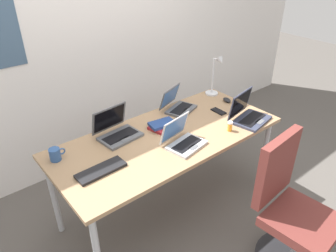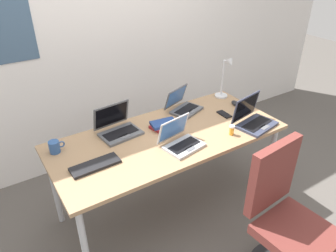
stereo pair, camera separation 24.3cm
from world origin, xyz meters
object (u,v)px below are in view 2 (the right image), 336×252
at_px(desk_lamp, 225,78).
at_px(cell_phone, 224,114).
at_px(office_chair, 286,228).
at_px(computer_mouse, 235,103).
at_px(laptop_back_left, 253,119).
at_px(book_stack, 163,125).
at_px(laptop_by_keyboard, 181,141).
at_px(laptop_center, 118,128).
at_px(external_keyboard, 95,165).
at_px(pill_bottle, 232,130).
at_px(coffee_mug, 55,147).
at_px(laptop_mid_desk, 183,106).

bearing_deg(desk_lamp, cell_phone, -130.03).
bearing_deg(office_chair, computer_mouse, 65.89).
height_order(laptop_back_left, computer_mouse, laptop_back_left).
relative_size(laptop_back_left, office_chair, 0.37).
distance_m(desk_lamp, book_stack, 0.81).
distance_m(desk_lamp, laptop_by_keyboard, 0.93).
height_order(laptop_center, external_keyboard, laptop_center).
distance_m(pill_bottle, coffee_mug, 1.30).
height_order(cell_phone, book_stack, book_stack).
relative_size(laptop_by_keyboard, external_keyboard, 0.94).
bearing_deg(pill_bottle, cell_phone, 58.51).
bearing_deg(laptop_by_keyboard, computer_mouse, 19.21).
distance_m(desk_lamp, laptop_center, 1.12).
height_order(external_keyboard, cell_phone, external_keyboard).
distance_m(computer_mouse, cell_phone, 0.23).
bearing_deg(laptop_by_keyboard, external_keyboard, 170.54).
distance_m(laptop_by_keyboard, external_keyboard, 0.63).
xyz_separation_m(desk_lamp, pill_bottle, (-0.39, -0.53, -0.16)).
bearing_deg(book_stack, cell_phone, -10.24).
distance_m(laptop_mid_desk, computer_mouse, 0.49).
height_order(laptop_by_keyboard, pill_bottle, laptop_by_keyboard).
relative_size(laptop_by_keyboard, cell_phone, 2.28).
relative_size(external_keyboard, book_stack, 1.49).
xyz_separation_m(laptop_back_left, external_keyboard, (-1.28, 0.17, -0.04)).
relative_size(desk_lamp, external_keyboard, 1.21).
height_order(laptop_mid_desk, pill_bottle, laptop_mid_desk).
bearing_deg(desk_lamp, coffee_mug, -178.68).
bearing_deg(cell_phone, laptop_mid_desk, 135.68).
xyz_separation_m(external_keyboard, book_stack, (0.65, 0.18, 0.01)).
distance_m(laptop_center, office_chair, 1.38).
bearing_deg(laptop_back_left, pill_bottle, -175.23).
xyz_separation_m(cell_phone, book_stack, (-0.55, 0.10, 0.02)).
bearing_deg(book_stack, pill_bottle, -44.02).
bearing_deg(computer_mouse, book_stack, -167.32).
relative_size(laptop_center, office_chair, 0.33).
height_order(external_keyboard, coffee_mug, coffee_mug).
bearing_deg(laptop_back_left, cell_phone, 108.45).
xyz_separation_m(desk_lamp, cell_phone, (-0.22, -0.26, -0.19)).
bearing_deg(desk_lamp, computer_mouse, -94.14).
height_order(laptop_by_keyboard, office_chair, office_chair).
bearing_deg(coffee_mug, laptop_by_keyboard, -27.48).
bearing_deg(laptop_center, laptop_by_keyboard, -52.83).
relative_size(laptop_center, coffee_mug, 2.87).
height_order(laptop_back_left, book_stack, laptop_back_left).
xyz_separation_m(laptop_by_keyboard, external_keyboard, (-0.62, 0.10, -0.03)).
distance_m(laptop_center, laptop_mid_desk, 0.64).
distance_m(pill_bottle, book_stack, 0.53).
height_order(laptop_center, book_stack, laptop_center).
bearing_deg(laptop_by_keyboard, pill_bottle, -11.62).
bearing_deg(office_chair, cell_phone, 74.88).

